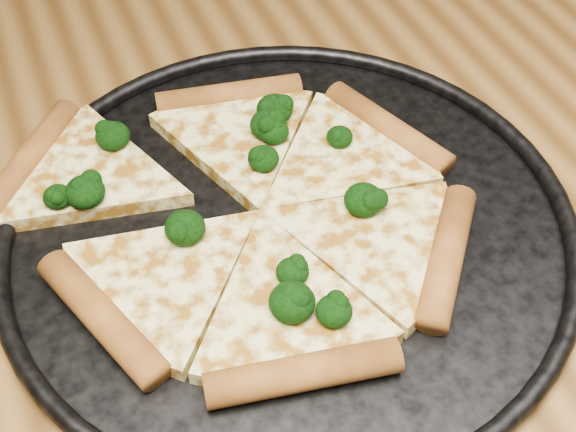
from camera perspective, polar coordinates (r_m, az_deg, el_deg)
name	(u,v)px	position (r m, az deg, el deg)	size (l,w,h in m)	color
dining_table	(280,356)	(0.60, -0.62, -10.30)	(1.20, 0.90, 0.75)	brown
pizza_pan	(288,224)	(0.55, 0.00, -0.56)	(0.41, 0.41, 0.02)	black
pizza	(249,209)	(0.55, -2.89, 0.49)	(0.35, 0.33, 0.02)	#FFF49C
broccoli_florets	(240,187)	(0.55, -3.59, 2.17)	(0.23, 0.24, 0.02)	black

